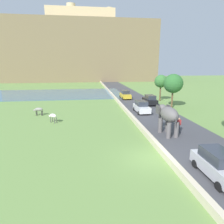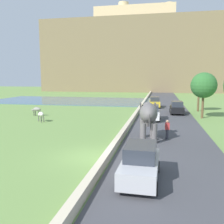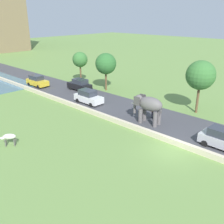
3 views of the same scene
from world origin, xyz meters
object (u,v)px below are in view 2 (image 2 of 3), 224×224
at_px(cow_grey, 37,110).
at_px(cow_white, 41,115).
at_px(elephant, 148,115).
at_px(car_white, 152,113).
at_px(car_black, 177,108).
at_px(person_beside_elephant, 167,129).
at_px(car_silver, 140,163).
at_px(car_yellow, 155,102).

bearing_deg(cow_grey, cow_white, -56.18).
relative_size(elephant, car_white, 0.88).
distance_m(elephant, cow_white, 13.81).
bearing_deg(car_black, person_beside_elephant, -96.52).
relative_size(car_white, cow_white, 3.22).
height_order(car_white, cow_white, car_white).
bearing_deg(cow_grey, car_white, -1.54).
bearing_deg(car_black, car_white, -119.72).
bearing_deg(cow_grey, person_beside_elephant, -29.74).
xyz_separation_m(car_silver, car_yellow, (-0.00, 29.72, 0.00)).
bearing_deg(cow_white, car_white, 15.61).
bearing_deg(car_silver, car_black, 82.17).
xyz_separation_m(car_white, cow_grey, (-15.01, 0.40, -0.06)).
xyz_separation_m(elephant, car_silver, (0.02, -7.93, -1.14)).
bearing_deg(car_silver, car_yellow, 90.01).
relative_size(car_white, car_yellow, 0.98).
height_order(person_beside_elephant, car_black, car_black).
bearing_deg(car_silver, car_white, 90.00).
relative_size(person_beside_elephant, car_silver, 0.40).
distance_m(car_white, car_yellow, 12.35).
bearing_deg(elephant, car_yellow, 89.95).
bearing_deg(car_silver, elephant, 90.17).
bearing_deg(car_black, car_silver, -97.83).
distance_m(person_beside_elephant, car_silver, 8.48).
height_order(elephant, car_black, elephant).
xyz_separation_m(car_black, car_yellow, (-3.15, 6.83, 0.00)).
height_order(person_beside_elephant, car_yellow, car_yellow).
relative_size(car_white, cow_grey, 2.82).
bearing_deg(car_white, car_yellow, 90.01).
bearing_deg(car_white, car_black, 60.28).
height_order(car_yellow, cow_grey, car_yellow).
bearing_deg(car_white, cow_grey, 178.46).
relative_size(elephant, car_silver, 0.87).
bearing_deg(car_silver, cow_grey, 130.17).
relative_size(car_silver, cow_white, 3.25).
bearing_deg(cow_grey, elephant, -33.31).
bearing_deg(elephant, person_beside_elephant, 15.60).
height_order(car_silver, cow_white, car_silver).
xyz_separation_m(elephant, car_white, (0.02, 9.44, -1.14)).
bearing_deg(car_yellow, cow_white, -128.11).
height_order(cow_grey, cow_white, same).
xyz_separation_m(person_beside_elephant, car_yellow, (-1.49, 21.37, 0.03)).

